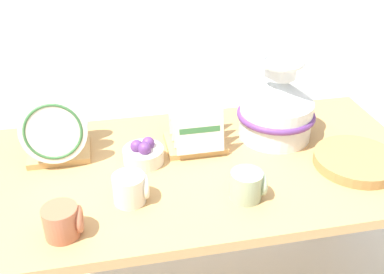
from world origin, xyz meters
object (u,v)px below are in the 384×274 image
ceramic_vase (277,105)px  mug_terracotta_glaze (63,221)px  dish_rack_square_plates (195,131)px  wicker_charger_stack (356,161)px  fruit_bowl (143,153)px  dish_rack_round_plates (56,134)px  mug_cream_glaze (131,189)px  mug_sage_glaze (248,185)px

ceramic_vase → mug_terracotta_glaze: ceramic_vase is taller
ceramic_vase → dish_rack_square_plates: size_ratio=1.48×
mug_terracotta_glaze → dish_rack_square_plates: bearing=40.5°
wicker_charger_stack → fruit_bowl: size_ratio=2.05×
dish_rack_round_plates → mug_cream_glaze: size_ratio=2.27×
dish_rack_round_plates → mug_sage_glaze: (0.57, -0.35, -0.04)m
mug_cream_glaze → ceramic_vase: bearing=26.8°
mug_cream_glaze → mug_terracotta_glaze: same height
ceramic_vase → dish_rack_square_plates: (-0.31, -0.01, -0.07)m
dish_rack_round_plates → dish_rack_square_plates: dish_rack_round_plates is taller
mug_sage_glaze → fruit_bowl: bearing=138.1°
wicker_charger_stack → mug_terracotta_glaze: 0.97m
wicker_charger_stack → mug_terracotta_glaze: size_ratio=2.68×
ceramic_vase → wicker_charger_stack: bearing=-50.3°
wicker_charger_stack → fruit_bowl: fruit_bowl is taller
dish_rack_square_plates → wicker_charger_stack: size_ratio=0.74×
dish_rack_square_plates → mug_sage_glaze: size_ratio=1.98×
ceramic_vase → mug_cream_glaze: ceramic_vase is taller
fruit_bowl → mug_sage_glaze: bearing=-41.9°
wicker_charger_stack → mug_sage_glaze: 0.43m
mug_terracotta_glaze → fruit_bowl: mug_terracotta_glaze is taller
dish_rack_square_plates → mug_cream_glaze: dish_rack_square_plates is taller
ceramic_vase → mug_terracotta_glaze: 0.85m
wicker_charger_stack → dish_rack_square_plates: bearing=155.4°
dish_rack_round_plates → mug_terracotta_glaze: (0.03, -0.41, -0.04)m
ceramic_vase → mug_terracotta_glaze: (-0.75, -0.39, -0.08)m
dish_rack_square_plates → mug_cream_glaze: 0.37m
mug_sage_glaze → dish_rack_round_plates: bearing=148.3°
ceramic_vase → mug_sage_glaze: ceramic_vase is taller
mug_cream_glaze → fruit_bowl: 0.21m
mug_cream_glaze → fruit_bowl: bearing=73.7°
mug_cream_glaze → dish_rack_round_plates: bearing=127.0°
ceramic_vase → fruit_bowl: ceramic_vase is taller
mug_sage_glaze → fruit_bowl: size_ratio=0.77×
ceramic_vase → wicker_charger_stack: (0.20, -0.24, -0.11)m
dish_rack_square_plates → fruit_bowl: dish_rack_square_plates is taller
dish_rack_square_plates → mug_cream_glaze: bearing=-133.0°
dish_rack_square_plates → wicker_charger_stack: 0.56m
ceramic_vase → mug_cream_glaze: bearing=-153.2°
mug_terracotta_glaze → mug_sage_glaze: bearing=5.8°
mug_cream_glaze → mug_terracotta_glaze: size_ratio=1.00×
dish_rack_round_plates → mug_terracotta_glaze: size_ratio=2.27×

